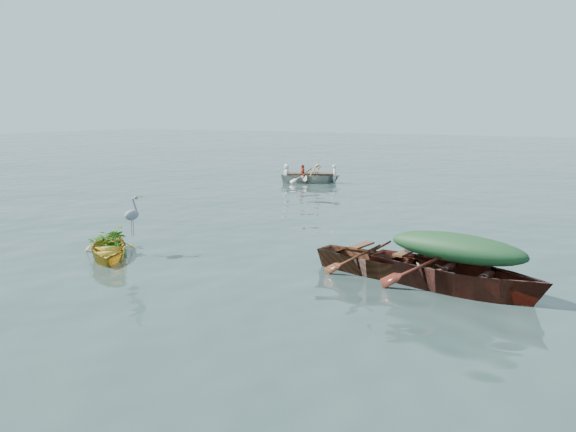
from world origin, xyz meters
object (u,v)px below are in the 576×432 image
yellow_dinghy (109,257)px  heron (132,221)px  green_tarp_boat (454,290)px  open_wooden_boat (382,275)px  rowed_boat (310,183)px

yellow_dinghy → heron: 0.97m
yellow_dinghy → green_tarp_boat: (7.38, 1.40, 0.00)m
open_wooden_boat → rowed_boat: (-8.00, 12.46, 0.00)m
yellow_dinghy → green_tarp_boat: bearing=-33.0°
green_tarp_boat → heron: (-7.02, -0.99, 0.80)m
heron → green_tarp_boat: bearing=-35.7°
green_tarp_boat → yellow_dinghy: bearing=110.5°
rowed_boat → yellow_dinghy: bearing=161.6°
green_tarp_boat → rowed_boat: size_ratio=1.23×
green_tarp_boat → heron: heron is taller
green_tarp_boat → open_wooden_boat: green_tarp_boat is taller
yellow_dinghy → heron: bearing=5.2°
green_tarp_boat → open_wooden_boat: (-1.48, 0.25, 0.00)m
green_tarp_boat → rowed_boat: bearing=46.4°
open_wooden_boat → heron: heron is taller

